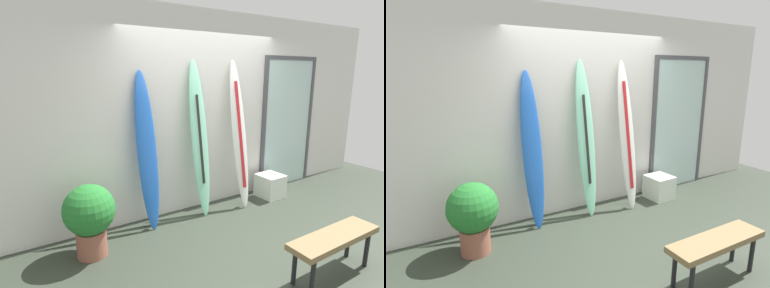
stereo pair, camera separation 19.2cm
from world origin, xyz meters
TOP-DOWN VIEW (x-y plane):
  - ground at (0.00, 0.00)m, footprint 8.00×8.00m
  - wall_back at (0.00, 1.30)m, footprint 7.20×0.20m
  - surfboard_cobalt at (-0.98, 1.00)m, footprint 0.27×0.36m
  - surfboard_seafoam at (-0.21, 0.99)m, footprint 0.28×0.38m
  - surfboard_ivory at (0.45, 0.94)m, footprint 0.25×0.46m
  - display_block_left at (1.08, 0.88)m, footprint 0.39×0.39m
  - glass_door at (1.73, 1.18)m, footprint 1.19×0.06m
  - potted_plant at (-1.79, 0.72)m, footprint 0.55×0.55m
  - bench at (0.14, -0.86)m, footprint 1.07×0.28m

SIDE VIEW (x-z plane):
  - ground at x=0.00m, z-range -0.04..0.00m
  - display_block_left at x=1.08m, z-range 0.00..0.36m
  - bench at x=0.14m, z-range 0.16..0.59m
  - potted_plant at x=-1.79m, z-range 0.07..0.88m
  - surfboard_cobalt at x=-0.98m, z-range -0.02..1.98m
  - surfboard_seafoam at x=-0.21m, z-range -0.02..2.12m
  - surfboard_ivory at x=0.45m, z-range -0.02..2.13m
  - glass_door at x=1.73m, z-range 0.03..2.26m
  - wall_back at x=0.00m, z-range 0.00..2.80m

